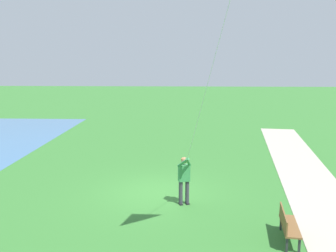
% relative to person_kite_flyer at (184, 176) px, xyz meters
% --- Properties ---
extents(ground_plane, '(120.00, 120.00, 0.00)m').
position_rel_person_kite_flyer_xyz_m(ground_plane, '(1.11, -1.15, -1.05)').
color(ground_plane, '#33702D').
extents(walkway_path, '(6.67, 32.03, 0.02)m').
position_rel_person_kite_flyer_xyz_m(walkway_path, '(-4.86, 0.85, -1.04)').
color(walkway_path, '#ADA393').
rests_on(walkway_path, ground).
extents(person_kite_flyer, '(0.51, 0.63, 1.83)m').
position_rel_person_kite_flyer_xyz_m(person_kite_flyer, '(0.00, 0.00, 0.00)').
color(person_kite_flyer, '#232328').
rests_on(person_kite_flyer, ground).
extents(park_bench_near_walkway, '(0.64, 1.55, 0.88)m').
position_rel_person_kite_flyer_xyz_m(park_bench_near_walkway, '(-2.94, 2.61, -0.54)').
color(park_bench_near_walkway, brown).
rests_on(park_bench_near_walkway, ground).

